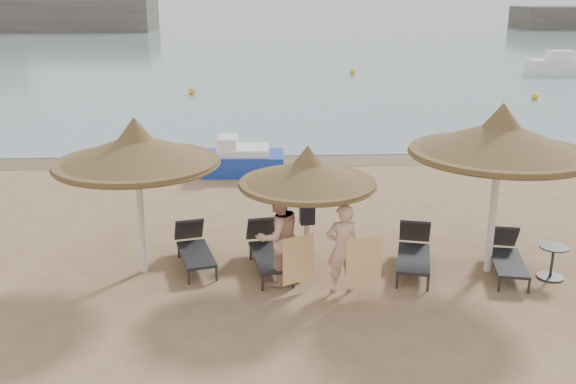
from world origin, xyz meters
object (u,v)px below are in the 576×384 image
lounger_far_right (507,255)px  person_left (278,229)px  person_right (343,241)px  lounger_near_left (268,248)px  side_table (552,263)px  lounger_near_right (414,250)px  palapa_left (136,150)px  palapa_right (500,139)px  lounger_far_left (194,247)px  pedal_boat (242,160)px  palapa_center (308,173)px

lounger_far_right → person_left: size_ratio=0.83×
lounger_far_right → person_right: (-3.27, -0.68, 0.62)m
lounger_near_left → side_table: size_ratio=3.11×
lounger_near_right → palapa_left: bearing=-166.8°
palapa_right → lounger_far_left: (-5.73, 0.60, -2.27)m
lounger_near_left → side_table: 5.40m
person_left → pedal_boat: person_left is taller
lounger_near_left → lounger_far_right: size_ratio=1.11×
palapa_right → pedal_boat: size_ratio=1.36×
lounger_near_right → person_right: 1.88m
palapa_right → person_left: palapa_right is taller
palapa_left → lounger_near_left: size_ratio=1.54×
lounger_far_right → side_table: size_ratio=2.80×
lounger_near_left → person_left: 1.05m
palapa_right → lounger_near_left: palapa_right is taller
pedal_boat → lounger_far_left: bearing=-95.0°
lounger_far_left → pedal_boat: bearing=68.2°
palapa_center → lounger_far_right: 4.21m
palapa_center → pedal_boat: bearing=101.0°
lounger_far_right → palapa_left: bearing=-171.2°
palapa_right → pedal_boat: palapa_right is taller
lounger_far_left → lounger_near_right: bearing=-20.4°
lounger_far_left → lounger_far_right: bearing=-21.1°
palapa_right → person_left: (-4.08, -0.39, -1.54)m
palapa_right → lounger_far_left: palapa_right is taller
palapa_right → side_table: 2.59m
lounger_near_left → person_left: bearing=-86.1°
pedal_boat → person_left: bearing=-81.7°
lounger_far_right → lounger_far_left: bearing=-174.9°
person_right → palapa_right: bearing=-170.5°
pedal_boat → palapa_left: bearing=-102.1°
palapa_left → palapa_right: bearing=-2.1°
lounger_far_left → lounger_near_right: lounger_near_right is taller
palapa_center → lounger_near_left: (-0.73, 0.40, -1.64)m
lounger_near_left → pedal_boat: size_ratio=0.82×
palapa_left → person_right: 4.11m
palapa_left → person_right: palapa_left is taller
lounger_near_left → side_table: bearing=-17.3°
side_table → palapa_right: bearing=160.9°
lounger_far_left → lounger_far_right: lounger_far_left is taller
palapa_left → person_left: bearing=-13.8°
lounger_near_right → side_table: bearing=1.1°
palapa_right → lounger_near_right: bearing=172.4°
palapa_right → lounger_near_right: size_ratio=1.73×
palapa_center → palapa_right: 3.58m
palapa_center → lounger_far_right: bearing=-0.5°
palapa_left → lounger_near_right: bearing=-0.7°
lounger_near_right → pedal_boat: 7.83m
palapa_center → palapa_left: bearing=175.1°
lounger_far_left → lounger_near_left: size_ratio=0.91×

